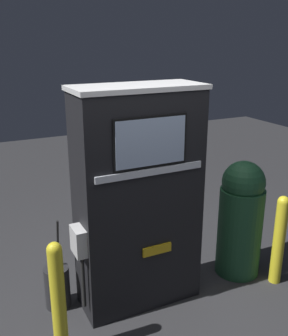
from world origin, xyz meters
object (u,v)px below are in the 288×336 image
(gas_pump, at_px, (138,200))
(squeegee_bucket, at_px, (57,286))
(safety_bollard_far, at_px, (279,238))
(safety_bollard, at_px, (58,300))
(trash_bin, at_px, (241,217))

(gas_pump, relative_size, squeegee_bucket, 2.27)
(gas_pump, bearing_deg, squeegee_bucket, 163.34)
(safety_bollard_far, bearing_deg, safety_bollard, -179.17)
(trash_bin, xyz_separation_m, safety_bollard_far, (0.23, -0.32, -0.14))
(safety_bollard, relative_size, squeegee_bucket, 1.13)
(safety_bollard_far, relative_size, squeegee_bucket, 1.06)
(gas_pump, xyz_separation_m, safety_bollard_far, (1.36, -0.38, -0.52))
(squeegee_bucket, bearing_deg, trash_bin, -8.37)
(gas_pump, height_order, safety_bollard_far, gas_pump)
(gas_pump, distance_m, squeegee_bucket, 1.10)
(gas_pump, relative_size, trash_bin, 1.64)
(squeegee_bucket, bearing_deg, safety_bollard, -101.79)
(gas_pump, height_order, safety_bollard, gas_pump)
(safety_bollard_far, height_order, squeegee_bucket, safety_bollard_far)
(gas_pump, distance_m, trash_bin, 1.19)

